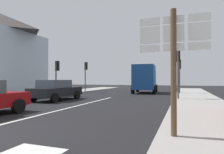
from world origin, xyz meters
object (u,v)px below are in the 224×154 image
at_px(traffic_light_near_right, 178,63).
at_px(traffic_light_far_right, 180,69).
at_px(traffic_light_far_left, 86,70).
at_px(route_sign_post, 174,59).
at_px(delivery_truck, 145,78).
at_px(sedan_far, 56,90).
at_px(traffic_light_near_left, 57,70).

bearing_deg(traffic_light_near_right, traffic_light_far_right, 90.00).
distance_m(traffic_light_far_left, traffic_light_far_right, 10.66).
bearing_deg(route_sign_post, traffic_light_far_right, 90.42).
relative_size(route_sign_post, traffic_light_near_right, 0.87).
distance_m(route_sign_post, traffic_light_far_left, 19.73).
bearing_deg(traffic_light_far_left, traffic_light_near_right, -31.04).
height_order(delivery_truck, traffic_light_far_left, traffic_light_far_left).
height_order(delivery_truck, traffic_light_near_right, traffic_light_near_right).
bearing_deg(route_sign_post, delivery_truck, 102.47).
height_order(sedan_far, traffic_light_far_left, traffic_light_far_left).
bearing_deg(sedan_far, traffic_light_near_right, 19.21).
bearing_deg(delivery_truck, traffic_light_far_left, -175.16).
xyz_separation_m(route_sign_post, traffic_light_near_right, (-0.12, 10.10, 0.72)).
distance_m(traffic_light_far_left, traffic_light_near_left, 5.83).
height_order(sedan_far, traffic_light_near_right, traffic_light_near_right).
relative_size(sedan_far, traffic_light_far_left, 1.19).
distance_m(sedan_far, traffic_light_far_left, 9.79).
xyz_separation_m(traffic_light_far_left, traffic_light_near_right, (10.66, -6.42, 0.07)).
bearing_deg(sedan_far, delivery_truck, 64.89).
xyz_separation_m(delivery_truck, route_sign_post, (3.78, -17.11, 0.35)).
distance_m(delivery_truck, route_sign_post, 17.52).
bearing_deg(traffic_light_near_left, traffic_light_near_right, -3.18).
height_order(sedan_far, delivery_truck, delivery_truck).
xyz_separation_m(route_sign_post, traffic_light_near_left, (-10.78, 10.69, 0.38)).
height_order(delivery_truck, traffic_light_far_right, traffic_light_far_right).
xyz_separation_m(traffic_light_far_left, traffic_light_far_right, (10.66, -0.14, -0.07)).
bearing_deg(traffic_light_far_right, route_sign_post, -89.58).
bearing_deg(traffic_light_far_right, traffic_light_far_left, 179.26).
bearing_deg(route_sign_post, sedan_far, 139.47).
xyz_separation_m(delivery_truck, traffic_light_near_left, (-7.00, -6.42, 0.73)).
distance_m(sedan_far, route_sign_post, 11.15).
relative_size(traffic_light_near_right, traffic_light_near_left, 1.14).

